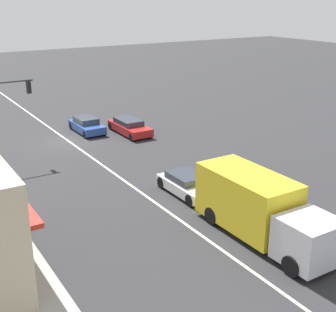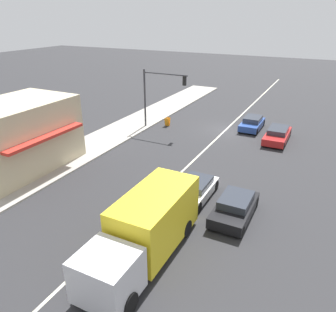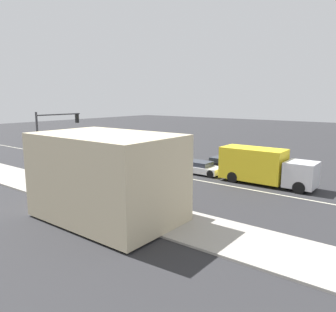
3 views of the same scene
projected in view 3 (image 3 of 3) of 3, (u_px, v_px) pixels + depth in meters
ground_plane at (238, 187)px, 25.57m from camera, size 160.00×160.00×0.00m
sidewalk_right at (175, 222)px, 18.24m from camera, size 4.00×73.00×0.12m
lane_marking_center at (90, 161)px, 36.39m from camera, size 0.16×60.00×0.01m
building_corner_store at (107, 176)px, 18.48m from camera, size 5.91×8.16×4.83m
traffic_signal_main at (52, 132)px, 29.39m from camera, size 4.59×0.34×5.60m
pedestrian at (101, 190)px, 21.36m from camera, size 0.34×0.34×1.64m
warning_aframe_sign at (50, 167)px, 31.06m from camera, size 0.45×0.53×0.84m
delivery_truck at (263, 166)px, 26.38m from camera, size 2.44×7.50×2.87m
hatchback_red at (126, 151)px, 39.80m from camera, size 1.87×4.56×1.17m
van_white at (201, 168)px, 30.08m from camera, size 1.92×3.86×1.15m
coupe_blue at (96, 152)px, 38.93m from camera, size 1.80×3.87×1.22m
suv_black at (224, 164)px, 31.72m from camera, size 1.91×3.97×1.21m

